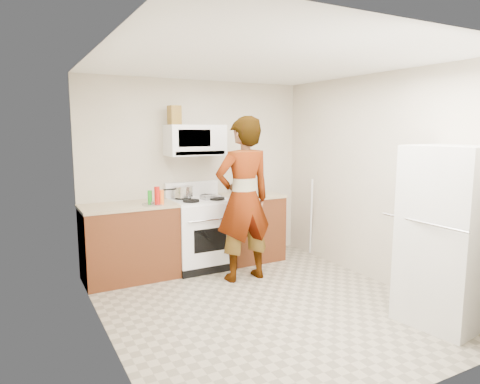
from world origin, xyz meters
TOP-DOWN VIEW (x-y plane):
  - floor at (0.00, 0.00)m, footprint 3.60×3.60m
  - back_wall at (0.00, 1.79)m, footprint 3.20×0.02m
  - right_wall at (1.59, 0.00)m, footprint 0.02×3.60m
  - cabinet_left at (-1.04, 1.49)m, footprint 1.12×0.62m
  - counter_left at (-1.04, 1.49)m, footprint 1.14×0.64m
  - cabinet_right at (0.68, 1.49)m, footprint 0.80×0.62m
  - counter_right at (0.68, 1.49)m, footprint 0.82×0.64m
  - gas_range at (-0.10, 1.48)m, footprint 0.76×0.65m
  - microwave at (-0.10, 1.61)m, footprint 0.76×0.38m
  - person at (0.19, 0.81)m, footprint 0.73×0.48m
  - fridge at (1.31, -1.15)m, footprint 0.79×0.79m
  - kettle at (0.57, 1.58)m, footprint 0.19×0.19m
  - jug at (-0.39, 1.57)m, footprint 0.15×0.15m
  - saucepan at (-0.28, 1.61)m, footprint 0.27×0.27m
  - tray at (0.03, 1.41)m, footprint 0.27×0.20m
  - bottle_spray at (-0.73, 1.29)m, footprint 0.08×0.08m
  - bottle_hot_sauce at (-0.68, 1.30)m, footprint 0.06×0.06m
  - bottle_green_cap at (-0.80, 1.37)m, footprint 0.07×0.07m
  - pot_lid at (-0.79, 1.33)m, footprint 0.29×0.29m
  - broom at (1.53, 1.20)m, footprint 0.16×0.21m

SIDE VIEW (x-z plane):
  - floor at x=0.00m, z-range 0.00..0.00m
  - cabinet_left at x=-1.04m, z-range 0.00..0.90m
  - cabinet_right at x=0.68m, z-range 0.00..0.90m
  - gas_range at x=-0.10m, z-range -0.08..1.05m
  - broom at x=1.53m, z-range 0.01..1.14m
  - fridge at x=1.31m, z-range 0.00..1.70m
  - counter_left at x=-1.04m, z-range 0.90..0.93m
  - counter_right at x=0.68m, z-range 0.90..0.93m
  - pot_lid at x=-0.79m, z-range 0.94..0.95m
  - tray at x=0.03m, z-range 0.93..0.98m
  - person at x=0.19m, z-range 0.00..2.00m
  - bottle_green_cap at x=-0.80m, z-range 0.94..1.11m
  - saucepan at x=-0.28m, z-range 0.95..1.09m
  - bottle_hot_sauce at x=-0.68m, z-range 0.94..1.11m
  - kettle at x=0.57m, z-range 0.94..1.12m
  - bottle_spray at x=-0.73m, z-range 0.94..1.16m
  - back_wall at x=0.00m, z-range 0.00..2.50m
  - right_wall at x=1.59m, z-range 0.00..2.50m
  - microwave at x=-0.10m, z-range 1.50..1.90m
  - jug at x=-0.39m, z-range 1.90..2.14m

